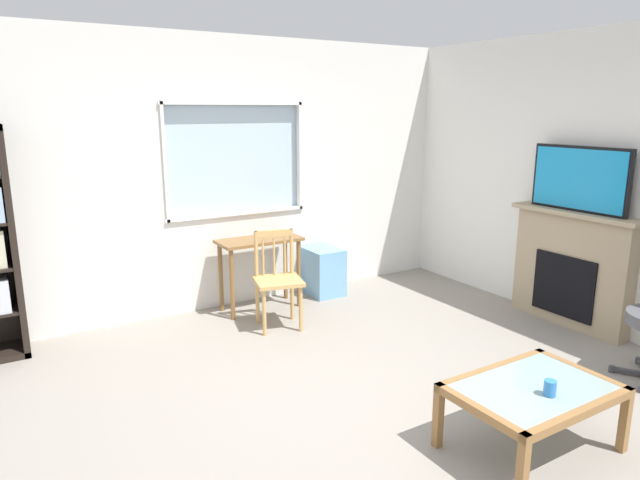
{
  "coord_description": "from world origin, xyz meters",
  "views": [
    {
      "loc": [
        -1.96,
        -2.77,
        2.0
      ],
      "look_at": [
        0.31,
        0.91,
        0.99
      ],
      "focal_mm": 31.56,
      "sensor_mm": 36.0,
      "label": 1
    }
  ],
  "objects": [
    {
      "name": "plastic_drawer_unit",
      "position": [
        1.18,
        2.26,
        0.26
      ],
      "size": [
        0.35,
        0.4,
        0.52
      ],
      "primitive_type": "cube",
      "color": "#72ADDB",
      "rests_on": "ground"
    },
    {
      "name": "tv",
      "position": [
        2.68,
        0.31,
        1.39
      ],
      "size": [
        0.06,
        0.94,
        0.59
      ],
      "color": "black",
      "rests_on": "fireplace"
    },
    {
      "name": "desk_under_window",
      "position": [
        0.39,
        2.21,
        0.59
      ],
      "size": [
        0.84,
        0.39,
        0.73
      ],
      "color": "brown",
      "rests_on": "ground"
    },
    {
      "name": "wall_right",
      "position": [
        2.85,
        0.0,
        1.35
      ],
      "size": [
        0.12,
        5.32,
        2.7
      ],
      "primitive_type": "cube",
      "color": "silver",
      "rests_on": "ground"
    },
    {
      "name": "ground",
      "position": [
        0.0,
        0.0,
        -0.01
      ],
      "size": [
        6.58,
        6.12,
        0.02
      ],
      "primitive_type": "cube",
      "color": "gray"
    },
    {
      "name": "fireplace",
      "position": [
        2.7,
        0.31,
        0.55
      ],
      "size": [
        0.26,
        1.24,
        1.09
      ],
      "color": "tan",
      "rests_on": "ground"
    },
    {
      "name": "coffee_table",
      "position": [
        0.7,
        -0.86,
        0.35
      ],
      "size": [
        0.96,
        0.67,
        0.41
      ],
      "color": "#8C9E99",
      "rests_on": "ground"
    },
    {
      "name": "wooden_chair",
      "position": [
        0.32,
        1.69,
        0.46
      ],
      "size": [
        0.51,
        0.49,
        0.9
      ],
      "color": "tan",
      "rests_on": "ground"
    },
    {
      "name": "sippy_cup",
      "position": [
        0.68,
        -0.97,
        0.46
      ],
      "size": [
        0.07,
        0.07,
        0.09
      ],
      "primitive_type": "cylinder",
      "color": "#337FD6",
      "rests_on": "coffee_table"
    },
    {
      "name": "wall_back_with_window",
      "position": [
        -0.03,
        2.56,
        1.34
      ],
      "size": [
        5.58,
        0.15,
        2.7
      ],
      "color": "silver",
      "rests_on": "ground"
    }
  ]
}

